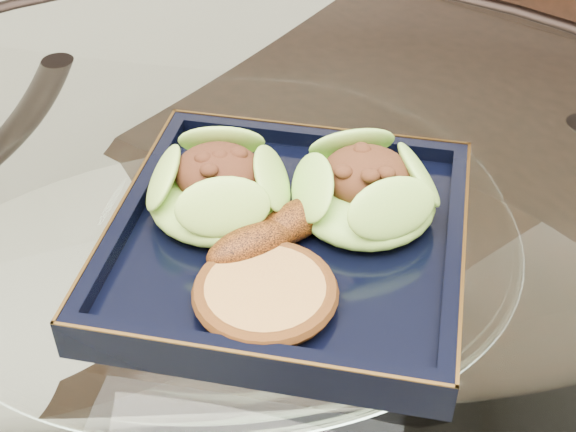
# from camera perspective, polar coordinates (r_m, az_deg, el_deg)

# --- Properties ---
(dining_table) EXTENTS (1.13, 1.13, 0.77)m
(dining_table) POSITION_cam_1_polar(r_m,az_deg,el_deg) (0.75, -3.41, -12.80)
(dining_table) COLOR white
(dining_table) RESTS_ON ground
(dining_chair) EXTENTS (0.61, 0.61, 1.07)m
(dining_chair) POSITION_cam_1_polar(r_m,az_deg,el_deg) (1.07, 11.38, 5.26)
(dining_chair) COLOR black
(dining_chair) RESTS_ON ground
(navy_plate) EXTENTS (0.28, 0.28, 0.02)m
(navy_plate) POSITION_cam_1_polar(r_m,az_deg,el_deg) (0.63, -0.00, -2.09)
(navy_plate) COLOR black
(navy_plate) RESTS_ON dining_table
(lettuce_wrap_left) EXTENTS (0.13, 0.13, 0.04)m
(lettuce_wrap_left) POSITION_cam_1_polar(r_m,az_deg,el_deg) (0.64, -4.95, 1.78)
(lettuce_wrap_left) COLOR #76AB31
(lettuce_wrap_left) RESTS_ON navy_plate
(lettuce_wrap_right) EXTENTS (0.12, 0.12, 0.04)m
(lettuce_wrap_right) POSITION_cam_1_polar(r_m,az_deg,el_deg) (0.64, 5.48, 1.56)
(lettuce_wrap_right) COLOR #66AC32
(lettuce_wrap_right) RESTS_ON navy_plate
(roasted_plantain) EXTENTS (0.12, 0.14, 0.03)m
(roasted_plantain) POSITION_cam_1_polar(r_m,az_deg,el_deg) (0.62, 0.56, -0.32)
(roasted_plantain) COLOR #672D0A
(roasted_plantain) RESTS_ON navy_plate
(crumb_patty) EXTENTS (0.09, 0.09, 0.02)m
(crumb_patty) POSITION_cam_1_polar(r_m,az_deg,el_deg) (0.57, -1.62, -5.62)
(crumb_patty) COLOR #BE883F
(crumb_patty) RESTS_ON navy_plate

